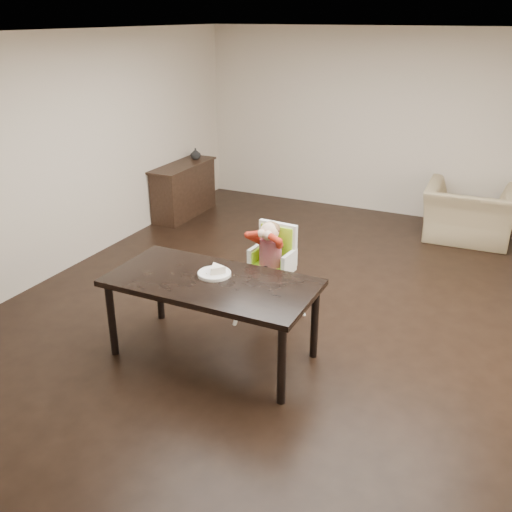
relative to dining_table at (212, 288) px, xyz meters
The scene contains 8 objects.
ground 1.44m from the dining_table, 69.11° to the left, with size 7.00×7.00×0.00m, color black.
room_walls 1.74m from the dining_table, 69.11° to the left, with size 6.02×7.02×2.71m.
dining_table is the anchor object (origin of this frame).
high_chair 0.85m from the dining_table, 76.50° to the left, with size 0.47×0.47×1.05m.
plate 0.15m from the dining_table, 101.58° to the left, with size 0.38×0.38×0.08m.
armchair 4.34m from the dining_table, 66.98° to the left, with size 1.14×0.74×1.00m, color #95835F.
sideboard 3.98m from the dining_table, 125.86° to the left, with size 0.44×1.26×0.79m.
vase 4.29m from the dining_table, 122.88° to the left, with size 0.16×0.16×0.16m, color #99999E.
Camera 1 is at (1.79, -5.00, 2.85)m, focal length 40.00 mm.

